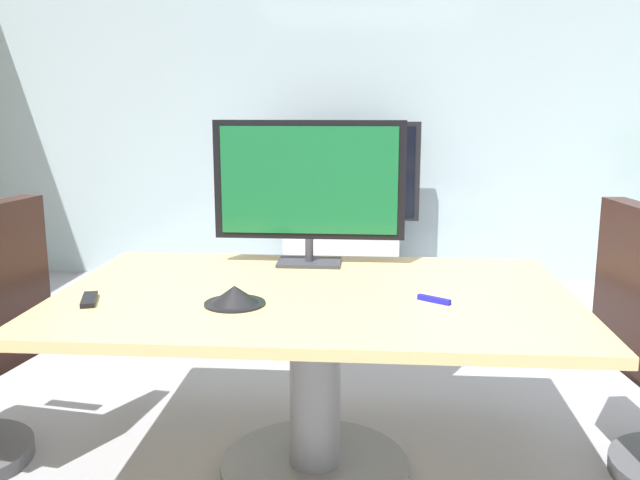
{
  "coord_description": "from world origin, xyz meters",
  "views": [
    {
      "loc": [
        0.11,
        -2.35,
        1.46
      ],
      "look_at": [
        -0.1,
        0.41,
        0.89
      ],
      "focal_mm": 38.29,
      "sensor_mm": 36.0,
      "label": 1
    }
  ],
  "objects_px": {
    "tv_monitor": "(309,184)",
    "remote_control": "(89,300)",
    "wall_display_unit": "(342,233)",
    "conference_table": "(315,336)",
    "conference_phone": "(235,296)"
  },
  "relations": [
    {
      "from": "remote_control",
      "to": "tv_monitor",
      "type": "bearing_deg",
      "value": 23.44
    },
    {
      "from": "wall_display_unit",
      "to": "conference_table",
      "type": "bearing_deg",
      "value": -89.47
    },
    {
      "from": "tv_monitor",
      "to": "conference_phone",
      "type": "bearing_deg",
      "value": -107.88
    },
    {
      "from": "conference_table",
      "to": "remote_control",
      "type": "height_order",
      "value": "remote_control"
    },
    {
      "from": "wall_display_unit",
      "to": "conference_phone",
      "type": "xyz_separation_m",
      "value": [
        -0.25,
        -2.98,
        0.33
      ]
    },
    {
      "from": "wall_display_unit",
      "to": "remote_control",
      "type": "bearing_deg",
      "value": -104.6
    },
    {
      "from": "wall_display_unit",
      "to": "tv_monitor",
      "type": "bearing_deg",
      "value": -90.92
    },
    {
      "from": "wall_display_unit",
      "to": "conference_phone",
      "type": "relative_size",
      "value": 5.95
    },
    {
      "from": "conference_table",
      "to": "tv_monitor",
      "type": "bearing_deg",
      "value": 97.99
    },
    {
      "from": "conference_phone",
      "to": "remote_control",
      "type": "distance_m",
      "value": 0.53
    },
    {
      "from": "tv_monitor",
      "to": "remote_control",
      "type": "xyz_separation_m",
      "value": [
        -0.74,
        -0.65,
        -0.35
      ]
    },
    {
      "from": "tv_monitor",
      "to": "remote_control",
      "type": "relative_size",
      "value": 4.94
    },
    {
      "from": "conference_table",
      "to": "conference_phone",
      "type": "height_order",
      "value": "conference_phone"
    },
    {
      "from": "conference_table",
      "to": "wall_display_unit",
      "type": "xyz_separation_m",
      "value": [
        -0.03,
        2.79,
        -0.12
      ]
    },
    {
      "from": "wall_display_unit",
      "to": "remote_control",
      "type": "xyz_separation_m",
      "value": [
        -0.78,
        -2.99,
        0.31
      ]
    }
  ]
}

